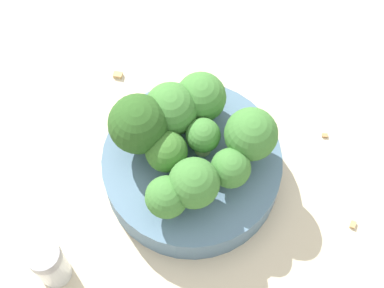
{
  "coord_description": "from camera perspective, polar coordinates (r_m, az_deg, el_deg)",
  "views": [
    {
      "loc": [
        0.18,
        0.17,
        0.6
      ],
      "look_at": [
        0.0,
        0.0,
        0.08
      ],
      "focal_mm": 60.0,
      "sensor_mm": 36.0,
      "label": 1
    }
  ],
  "objects": [
    {
      "name": "pepper_shaker",
      "position": [
        0.6,
        -12.58,
        -10.31
      ],
      "size": [
        0.03,
        0.03,
        0.07
      ],
      "color": "silver",
      "rests_on": "ground_plane"
    },
    {
      "name": "bowl",
      "position": [
        0.63,
        0.0,
        -2.14
      ],
      "size": [
        0.17,
        0.17,
        0.04
      ],
      "primitive_type": "cylinder",
      "color": "slate",
      "rests_on": "ground_plane"
    },
    {
      "name": "broccoli_floret_7",
      "position": [
        0.6,
        -1.9,
        3.03
      ],
      "size": [
        0.05,
        0.05,
        0.06
      ],
      "color": "#84AD66",
      "rests_on": "bowl"
    },
    {
      "name": "almond_crumb_3",
      "position": [
        0.7,
        -6.63,
        6.21
      ],
      "size": [
        0.01,
        0.01,
        0.01
      ],
      "primitive_type": "cube",
      "rotation": [
        0.0,
        0.0,
        2.13
      ],
      "color": "tan",
      "rests_on": "ground_plane"
    },
    {
      "name": "broccoli_floret_8",
      "position": [
        0.58,
        -4.8,
        1.73
      ],
      "size": [
        0.06,
        0.06,
        0.07
      ],
      "color": "#8EB770",
      "rests_on": "bowl"
    },
    {
      "name": "broccoli_floret_0",
      "position": [
        0.61,
        0.79,
        4.15
      ],
      "size": [
        0.05,
        0.05,
        0.05
      ],
      "color": "#7A9E5B",
      "rests_on": "bowl"
    },
    {
      "name": "broccoli_floret_1",
      "position": [
        0.58,
        5.26,
        0.82
      ],
      "size": [
        0.05,
        0.05,
        0.06
      ],
      "color": "#84AD66",
      "rests_on": "bowl"
    },
    {
      "name": "almond_crumb_0",
      "position": [
        0.65,
        14.15,
        -6.92
      ],
      "size": [
        0.01,
        0.01,
        0.01
      ],
      "primitive_type": "cube",
      "rotation": [
        0.0,
        0.0,
        3.51
      ],
      "color": "tan",
      "rests_on": "ground_plane"
    },
    {
      "name": "broccoli_floret_6",
      "position": [
        0.58,
        3.45,
        -2.22
      ],
      "size": [
        0.04,
        0.04,
        0.05
      ],
      "color": "#8EB770",
      "rests_on": "bowl"
    },
    {
      "name": "broccoli_floret_2",
      "position": [
        0.58,
        -2.28,
        -0.71
      ],
      "size": [
        0.04,
        0.04,
        0.05
      ],
      "color": "#84AD66",
      "rests_on": "bowl"
    },
    {
      "name": "broccoli_floret_3",
      "position": [
        0.59,
        1.2,
        0.48
      ],
      "size": [
        0.03,
        0.03,
        0.05
      ],
      "color": "#84AD66",
      "rests_on": "bowl"
    },
    {
      "name": "almond_crumb_2",
      "position": [
        0.68,
        11.74,
        0.8
      ],
      "size": [
        0.01,
        0.01,
        0.01
      ],
      "primitive_type": "cube",
      "rotation": [
        0.0,
        0.0,
        5.39
      ],
      "color": "#AD7F4C",
      "rests_on": "ground_plane"
    },
    {
      "name": "ground_plane",
      "position": [
        0.65,
        0.0,
        -2.85
      ],
      "size": [
        3.0,
        3.0,
        0.0
      ],
      "primitive_type": "plane",
      "color": "beige"
    },
    {
      "name": "broccoli_floret_5",
      "position": [
        0.57,
        -2.27,
        -4.8
      ],
      "size": [
        0.04,
        0.04,
        0.05
      ],
      "color": "#8EB770",
      "rests_on": "bowl"
    },
    {
      "name": "broccoli_floret_4",
      "position": [
        0.56,
        0.18,
        -3.56
      ],
      "size": [
        0.05,
        0.05,
        0.06
      ],
      "color": "#7A9E5B",
      "rests_on": "bowl"
    }
  ]
}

